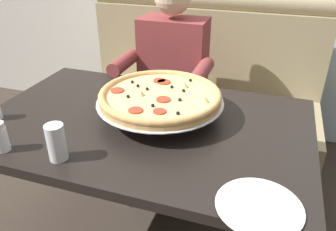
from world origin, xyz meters
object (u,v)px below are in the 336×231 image
at_px(booth_bench, 195,105).
at_px(drinking_glass, 57,144).
at_px(pizza, 160,96).
at_px(plate_near_left, 259,205).
at_px(shaker_oregano, 1,139).
at_px(dining_table, 144,138).
at_px(diner_main, 168,74).

xyz_separation_m(booth_bench, drinking_glass, (-0.18, -1.25, 0.42)).
distance_m(pizza, drinking_glass, 0.47).
height_order(pizza, plate_near_left, pizza).
xyz_separation_m(shaker_oregano, plate_near_left, (0.91, -0.00, -0.04)).
relative_size(dining_table, drinking_glass, 10.21).
bearing_deg(drinking_glass, diner_main, 85.92).
bearing_deg(drinking_glass, plate_near_left, -1.76).
xyz_separation_m(pizza, shaker_oregano, (-0.45, -0.43, -0.04)).
height_order(diner_main, plate_near_left, diner_main).
height_order(booth_bench, plate_near_left, booth_bench).
xyz_separation_m(booth_bench, dining_table, (0.00, -0.91, 0.27)).
bearing_deg(shaker_oregano, drinking_glass, 5.01).
bearing_deg(shaker_oregano, plate_near_left, -0.10).
distance_m(dining_table, shaker_oregano, 0.56).
height_order(dining_table, pizza, pizza).
relative_size(diner_main, plate_near_left, 5.01).
bearing_deg(drinking_glass, dining_table, 62.20).
distance_m(booth_bench, plate_near_left, 1.42).
bearing_deg(dining_table, booth_bench, 90.00).
bearing_deg(plate_near_left, shaker_oregano, 179.90).
relative_size(dining_table, pizza, 2.56).
bearing_deg(dining_table, diner_main, 99.70).
bearing_deg(plate_near_left, booth_bench, 111.74).
bearing_deg(pizza, shaker_oregano, -136.69).
height_order(pizza, shaker_oregano, pizza).
height_order(plate_near_left, drinking_glass, drinking_glass).
bearing_deg(pizza, drinking_glass, -119.55).
bearing_deg(diner_main, shaker_oregano, -106.22).
distance_m(shaker_oregano, plate_near_left, 0.91).
height_order(booth_bench, shaker_oregano, booth_bench).
xyz_separation_m(pizza, drinking_glass, (-0.23, -0.41, -0.03)).
relative_size(booth_bench, shaker_oregano, 14.27).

